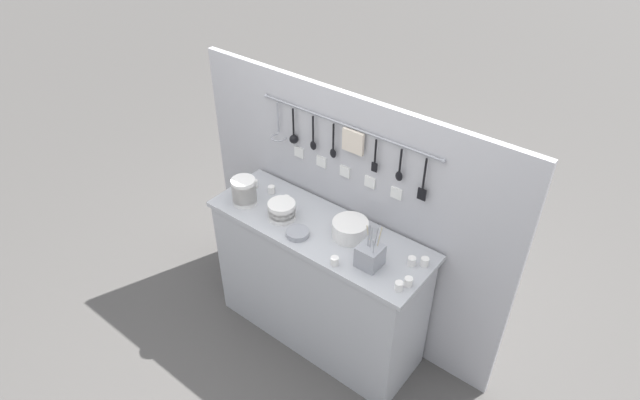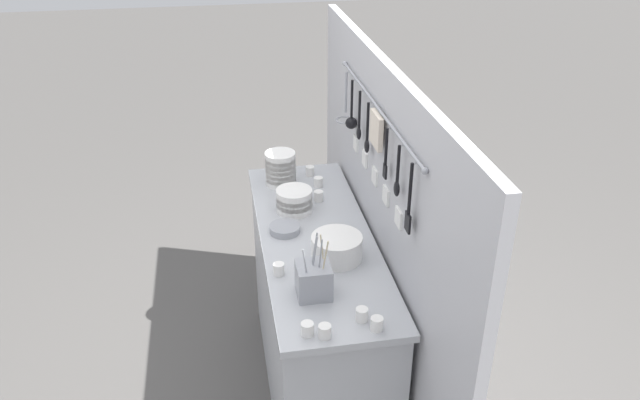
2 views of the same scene
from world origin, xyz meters
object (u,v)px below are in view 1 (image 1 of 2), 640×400
(cup_back_right, at_px, (399,286))
(cup_front_left, at_px, (272,190))
(bowl_stack_tall_left, at_px, (282,210))
(bowl_stack_wide_centre, at_px, (244,191))
(cup_edge_near, at_px, (254,184))
(cup_mid_row, at_px, (408,282))
(cup_back_left, at_px, (286,200))
(plate_stack, at_px, (350,229))
(cup_by_caddy, at_px, (425,262))
(cup_beside_plates, at_px, (335,261))
(cutlery_caddy, at_px, (370,256))
(cup_front_right, at_px, (412,261))
(steel_mixing_bowl, at_px, (298,233))

(cup_back_right, relative_size, cup_front_left, 1.00)
(bowl_stack_tall_left, distance_m, cup_front_left, 0.27)
(bowl_stack_wide_centre, bearing_deg, cup_edge_near, 113.93)
(cup_mid_row, xyz_separation_m, cup_edge_near, (-1.25, 0.15, 0.00))
(bowl_stack_tall_left, xyz_separation_m, cup_back_left, (-0.08, 0.13, -0.03))
(plate_stack, height_order, cup_front_left, plate_stack)
(cup_by_caddy, xyz_separation_m, cup_back_left, (-0.97, -0.04, 0.00))
(cup_beside_plates, relative_size, cup_back_left, 1.00)
(cutlery_caddy, bearing_deg, cup_back_right, -14.99)
(cup_mid_row, distance_m, cup_front_left, 1.13)
(cup_back_right, relative_size, cup_edge_near, 1.00)
(cup_beside_plates, xyz_separation_m, cup_edge_near, (-0.86, 0.26, 0.00))
(cup_mid_row, relative_size, cup_back_left, 1.00)
(cup_mid_row, bearing_deg, cup_edge_near, 173.09)
(cup_mid_row, distance_m, cup_edge_near, 1.26)
(bowl_stack_wide_centre, height_order, cup_front_left, bowl_stack_wide_centre)
(cup_front_right, distance_m, cup_back_left, 0.91)
(cutlery_caddy, xyz_separation_m, cup_mid_row, (0.25, -0.00, -0.04))
(bowl_stack_tall_left, height_order, cup_beside_plates, bowl_stack_tall_left)
(bowl_stack_wide_centre, xyz_separation_m, cup_front_right, (1.12, 0.15, -0.06))
(cutlery_caddy, height_order, cup_front_right, cutlery_caddy)
(cup_edge_near, bearing_deg, bowl_stack_wide_centre, -66.07)
(plate_stack, xyz_separation_m, cup_edge_near, (-0.78, 0.02, -0.03))
(cup_mid_row, xyz_separation_m, cup_back_right, (-0.02, -0.06, 0.00))
(bowl_stack_tall_left, bearing_deg, cup_beside_plates, -14.79)
(cup_front_right, relative_size, cup_beside_plates, 1.00)
(cup_back_left, height_order, cup_edge_near, same)
(cup_mid_row, bearing_deg, cup_beside_plates, -164.29)
(cup_front_left, bearing_deg, bowl_stack_tall_left, -34.02)
(cup_front_right, distance_m, cup_front_left, 1.05)
(bowl_stack_wide_centre, relative_size, cup_edge_near, 3.48)
(cup_front_right, relative_size, cup_back_right, 1.00)
(cup_mid_row, distance_m, cup_front_right, 0.16)
(cup_back_right, height_order, cup_by_caddy, same)
(plate_stack, xyz_separation_m, cutlery_caddy, (0.23, -0.13, 0.02))
(bowl_stack_wide_centre, distance_m, cutlery_caddy, 0.94)
(cup_beside_plates, height_order, cup_edge_near, same)
(cup_by_caddy, xyz_separation_m, cup_edge_near, (-1.25, -0.03, 0.00))
(cup_front_left, bearing_deg, steel_mixing_bowl, -28.41)
(cutlery_caddy, height_order, cup_by_caddy, cutlery_caddy)
(bowl_stack_tall_left, bearing_deg, cup_mid_row, -1.29)
(plate_stack, distance_m, cup_front_left, 0.65)
(bowl_stack_tall_left, height_order, cup_back_left, bowl_stack_tall_left)
(bowl_stack_tall_left, relative_size, cutlery_caddy, 0.66)
(cutlery_caddy, relative_size, cup_front_right, 5.19)
(cup_beside_plates, bearing_deg, cup_edge_near, 162.93)
(cutlery_caddy, relative_size, cup_edge_near, 5.19)
(bowl_stack_tall_left, xyz_separation_m, cup_front_right, (0.83, 0.13, -0.03))
(cup_edge_near, bearing_deg, cup_front_left, 8.85)
(cutlery_caddy, bearing_deg, cup_front_left, 169.03)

